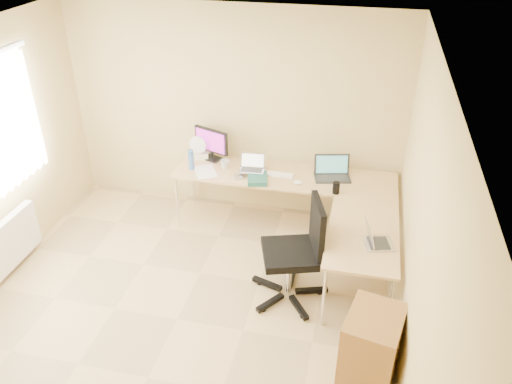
% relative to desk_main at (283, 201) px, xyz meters
% --- Properties ---
extents(floor, '(4.50, 4.50, 0.00)m').
position_rel_desk_main_xyz_m(floor, '(-0.72, -1.85, -0.36)').
color(floor, tan).
rests_on(floor, ground).
extents(ceiling, '(4.50, 4.50, 0.00)m').
position_rel_desk_main_xyz_m(ceiling, '(-0.72, -1.85, 2.24)').
color(ceiling, white).
rests_on(ceiling, ground).
extents(wall_back, '(4.50, 0.00, 4.50)m').
position_rel_desk_main_xyz_m(wall_back, '(-0.72, 0.40, 0.93)').
color(wall_back, '#CCBC78').
rests_on(wall_back, ground).
extents(wall_right, '(0.00, 4.50, 4.50)m').
position_rel_desk_main_xyz_m(wall_right, '(1.38, -1.85, 0.93)').
color(wall_right, '#CCBC78').
rests_on(wall_right, ground).
extents(desk_main, '(2.65, 0.70, 0.73)m').
position_rel_desk_main_xyz_m(desk_main, '(0.00, 0.00, 0.00)').
color(desk_main, tan).
rests_on(desk_main, ground).
extents(desk_return, '(0.70, 1.30, 0.73)m').
position_rel_desk_main_xyz_m(desk_return, '(0.98, -1.00, 0.00)').
color(desk_return, tan).
rests_on(desk_return, ground).
extents(monitor, '(0.51, 0.32, 0.41)m').
position_rel_desk_main_xyz_m(monitor, '(-0.96, 0.20, 0.57)').
color(monitor, black).
rests_on(monitor, desk_main).
extents(book_stack, '(0.29, 0.35, 0.05)m').
position_rel_desk_main_xyz_m(book_stack, '(-0.28, -0.21, 0.39)').
color(book_stack, '#1F5547').
rests_on(book_stack, desk_main).
extents(laptop_center, '(0.31, 0.25, 0.19)m').
position_rel_desk_main_xyz_m(laptop_center, '(-0.38, -0.08, 0.51)').
color(laptop_center, '#9D9EB2').
rests_on(laptop_center, desk_main).
extents(laptop_black, '(0.48, 0.39, 0.26)m').
position_rel_desk_main_xyz_m(laptop_black, '(0.57, 0.04, 0.50)').
color(laptop_black, '#262626').
rests_on(laptop_black, desk_main).
extents(keyboard, '(0.39, 0.12, 0.02)m').
position_rel_desk_main_xyz_m(keyboard, '(-0.08, -0.03, 0.37)').
color(keyboard, white).
rests_on(keyboard, desk_main).
extents(mouse, '(0.12, 0.08, 0.04)m').
position_rel_desk_main_xyz_m(mouse, '(0.19, -0.18, 0.38)').
color(mouse, white).
rests_on(mouse, desk_main).
extents(mug, '(0.12, 0.12, 0.11)m').
position_rel_desk_main_xyz_m(mug, '(-0.74, -0.00, 0.42)').
color(mug, silver).
rests_on(mug, desk_main).
extents(cd_stack, '(0.14, 0.14, 0.03)m').
position_rel_desk_main_xyz_m(cd_stack, '(-0.51, -0.20, 0.38)').
color(cd_stack, '#B3B5C1').
rests_on(cd_stack, desk_main).
extents(water_bottle, '(0.08, 0.08, 0.25)m').
position_rel_desk_main_xyz_m(water_bottle, '(-1.13, -0.11, 0.49)').
color(water_bottle, '#416EB7').
rests_on(water_bottle, desk_main).
extents(papers, '(0.38, 0.41, 0.01)m').
position_rel_desk_main_xyz_m(papers, '(-0.94, -0.14, 0.37)').
color(papers, white).
rests_on(papers, desk_main).
extents(white_box, '(0.25, 0.21, 0.08)m').
position_rel_desk_main_xyz_m(white_box, '(-1.13, 0.20, 0.40)').
color(white_box, white).
rests_on(white_box, desk_main).
extents(desk_fan, '(0.24, 0.24, 0.28)m').
position_rel_desk_main_xyz_m(desk_fan, '(-1.12, 0.20, 0.51)').
color(desk_fan, white).
rests_on(desk_fan, desk_main).
extents(black_cup, '(0.08, 0.08, 0.14)m').
position_rel_desk_main_xyz_m(black_cup, '(0.64, -0.30, 0.43)').
color(black_cup, black).
rests_on(black_cup, desk_main).
extents(laptop_return, '(0.37, 0.32, 0.21)m').
position_rel_desk_main_xyz_m(laptop_return, '(1.13, -1.17, 0.47)').
color(laptop_return, silver).
rests_on(laptop_return, desk_return).
extents(office_chair, '(0.86, 0.86, 1.14)m').
position_rel_desk_main_xyz_m(office_chair, '(0.28, -1.26, 0.14)').
color(office_chair, black).
rests_on(office_chair, ground).
extents(cabinet, '(0.53, 0.61, 0.73)m').
position_rel_desk_main_xyz_m(cabinet, '(1.13, -2.15, -0.01)').
color(cabinet, '#986538').
rests_on(cabinet, ground).
extents(radiator, '(0.09, 0.80, 0.55)m').
position_rel_desk_main_xyz_m(radiator, '(-2.75, -1.45, -0.02)').
color(radiator, white).
rests_on(radiator, ground).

